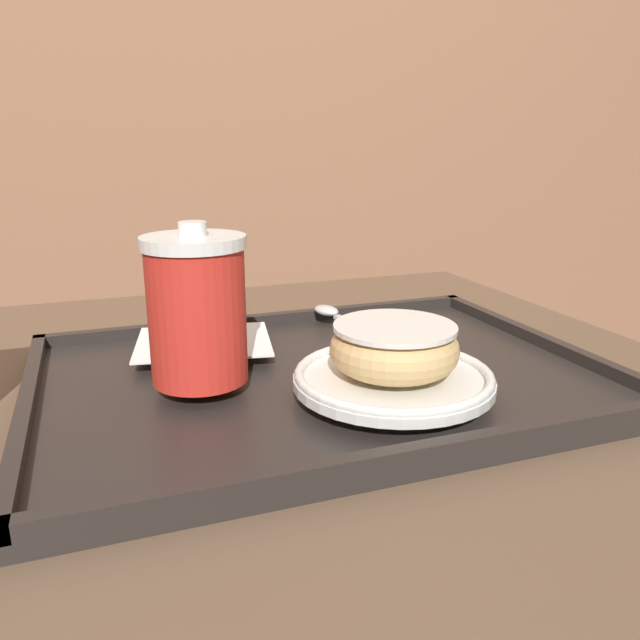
# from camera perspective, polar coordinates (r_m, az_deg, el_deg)

# --- Properties ---
(wall_behind) EXTENTS (8.00, 0.05, 2.40)m
(wall_behind) POSITION_cam_1_polar(r_m,az_deg,el_deg) (1.64, -16.01, 24.66)
(wall_behind) COLOR #9E6B4C
(wall_behind) RESTS_ON ground_plane
(cafe_table) EXTENTS (0.83, 0.81, 0.72)m
(cafe_table) POSITION_cam_1_polar(r_m,az_deg,el_deg) (0.67, -3.08, -20.62)
(cafe_table) COLOR brown
(cafe_table) RESTS_ON ground_plane
(serving_tray) EXTENTS (0.51, 0.36, 0.02)m
(serving_tray) POSITION_cam_1_polar(r_m,az_deg,el_deg) (0.58, -0.00, -5.43)
(serving_tray) COLOR #282321
(serving_tray) RESTS_ON cafe_table
(napkin_paper) EXTENTS (0.15, 0.13, 0.00)m
(napkin_paper) POSITION_cam_1_polar(r_m,az_deg,el_deg) (0.64, -10.59, -1.94)
(napkin_paper) COLOR white
(napkin_paper) RESTS_ON serving_tray
(coffee_cup_front) EXTENTS (0.08, 0.08, 0.13)m
(coffee_cup_front) POSITION_cam_1_polar(r_m,az_deg,el_deg) (0.52, -11.18, 1.04)
(coffee_cup_front) COLOR red
(coffee_cup_front) RESTS_ON serving_tray
(plate_with_chocolate_donut) EXTENTS (0.17, 0.17, 0.01)m
(plate_with_chocolate_donut) POSITION_cam_1_polar(r_m,az_deg,el_deg) (0.52, 6.71, -5.23)
(plate_with_chocolate_donut) COLOR white
(plate_with_chocolate_donut) RESTS_ON serving_tray
(donut_chocolate_glazed) EXTENTS (0.11, 0.11, 0.04)m
(donut_chocolate_glazed) POSITION_cam_1_polar(r_m,az_deg,el_deg) (0.51, 6.81, -2.47)
(donut_chocolate_glazed) COLOR #DBB270
(donut_chocolate_glazed) RESTS_ON plate_with_chocolate_donut
(spoon) EXTENTS (0.06, 0.15, 0.01)m
(spoon) POSITION_cam_1_polar(r_m,az_deg,el_deg) (0.70, 1.72, 0.43)
(spoon) COLOR silver
(spoon) RESTS_ON serving_tray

